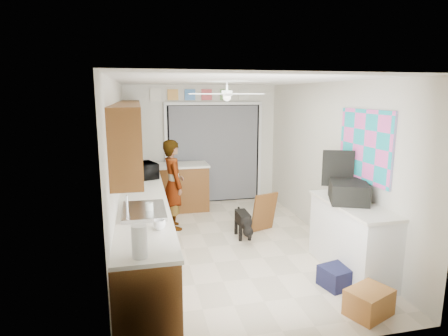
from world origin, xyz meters
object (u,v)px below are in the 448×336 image
navy_crate (338,276)px  suitcase (348,192)px  dog (243,223)px  paper_towel_roll (139,241)px  microwave (145,170)px  cup (159,225)px  man (173,185)px  cardboard_box (369,302)px

navy_crate → suitcase: bearing=52.8°
dog → paper_towel_roll: bearing=-121.6°
microwave → suitcase: size_ratio=0.77×
cup → suitcase: bearing=11.5°
suitcase → man: bearing=158.8°
suitcase → navy_crate: size_ratio=1.49×
cup → man: size_ratio=0.08×
man → cardboard_box: bearing=-160.7°
suitcase → dog: size_ratio=1.00×
paper_towel_roll → microwave: bearing=88.0°
paper_towel_roll → man: bearing=79.9°
microwave → cup: 2.49m
cup → cardboard_box: size_ratio=0.29×
man → dog: (1.05, -0.69, -0.54)m
cup → paper_towel_roll: paper_towel_roll is taller
cardboard_box → man: (-1.77, 3.11, 0.64)m
microwave → paper_towel_roll: (-0.11, -3.13, 0.01)m
navy_crate → dog: 1.94m
suitcase → dog: suitcase is taller
microwave → suitcase: (2.55, -1.98, 0.00)m
suitcase → dog: 1.91m
cardboard_box → navy_crate: 0.62m
microwave → cardboard_box: size_ratio=1.03×
cup → navy_crate: 2.31m
cardboard_box → dog: 2.53m
cup → navy_crate: (2.14, 0.08, -0.87)m
microwave → navy_crate: microwave is taller
microwave → navy_crate: size_ratio=1.15×
suitcase → cardboard_box: (-0.32, -1.05, -0.93)m
paper_towel_roll → suitcase: (2.66, 1.15, -0.01)m
cardboard_box → man: 3.64m
suitcase → paper_towel_roll: bearing=-133.1°
cardboard_box → man: bearing=119.6°
navy_crate → cup: bearing=-177.9°
cup → paper_towel_roll: 0.68m
paper_towel_roll → suitcase: paper_towel_roll is taller
microwave → suitcase: 3.23m
cup → navy_crate: bearing=2.1°
suitcase → dog: (-1.03, 1.38, -0.83)m
cardboard_box → dog: dog is taller
cup → paper_towel_roll: size_ratio=0.45×
suitcase → cardboard_box: size_ratio=1.33×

